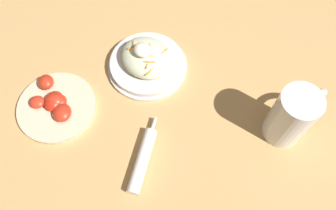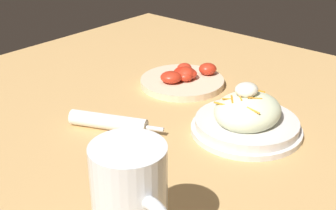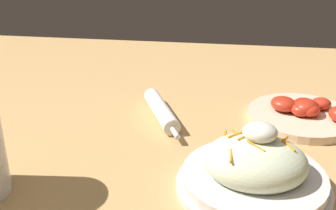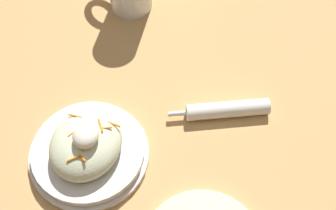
{
  "view_description": "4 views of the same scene",
  "coord_description": "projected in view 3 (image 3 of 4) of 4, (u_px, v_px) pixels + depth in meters",
  "views": [
    {
      "loc": [
        -0.2,
        0.31,
        0.79
      ],
      "look_at": [
        0.03,
        0.02,
        0.06
      ],
      "focal_mm": 36.21,
      "sensor_mm": 36.0,
      "label": 1
    },
    {
      "loc": [
        -0.54,
        -0.46,
        0.44
      ],
      "look_at": [
        0.05,
        0.05,
        0.07
      ],
      "focal_mm": 49.45,
      "sensor_mm": 36.0,
      "label": 2
    },
    {
      "loc": [
        0.12,
        -0.56,
        0.35
      ],
      "look_at": [
        0.03,
        0.05,
        0.08
      ],
      "focal_mm": 44.29,
      "sensor_mm": 36.0,
      "label": 3
    },
    {
      "loc": [
        0.47,
        0.19,
        0.74
      ],
      "look_at": [
        0.05,
        0.06,
        0.06
      ],
      "focal_mm": 47.63,
      "sensor_mm": 36.0,
      "label": 4
    }
  ],
  "objects": [
    {
      "name": "ground_plane",
      "position": [
        145.0,
        160.0,
        0.66
      ],
      "size": [
        1.43,
        1.43,
        0.0
      ],
      "primitive_type": "plane",
      "color": "tan"
    },
    {
      "name": "salad_plate",
      "position": [
        254.0,
        171.0,
        0.58
      ],
      "size": [
        0.22,
        0.22,
        0.1
      ],
      "color": "silver",
      "rests_on": "ground_plane"
    },
    {
      "name": "napkin_roll",
      "position": [
        161.0,
        111.0,
        0.8
      ],
      "size": [
        0.1,
        0.19,
        0.03
      ],
      "color": "white",
      "rests_on": "ground_plane"
    },
    {
      "name": "tomato_plate",
      "position": [
        303.0,
        113.0,
        0.79
      ],
      "size": [
        0.2,
        0.2,
        0.05
      ],
      "color": "beige",
      "rests_on": "ground_plane"
    }
  ]
}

